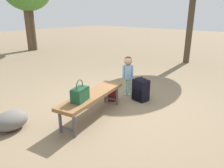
{
  "coord_description": "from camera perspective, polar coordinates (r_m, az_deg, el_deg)",
  "views": [
    {
      "loc": [
        -3.14,
        -2.57,
        1.84
      ],
      "look_at": [
        -0.03,
        0.11,
        0.45
      ],
      "focal_mm": 34.25,
      "sensor_mm": 36.0,
      "label": 1
    }
  ],
  "objects": [
    {
      "name": "child_standing",
      "position": [
        4.83,
        4.27,
        3.81
      ],
      "size": [
        0.19,
        0.2,
        0.9
      ],
      "color": "#B2D8B2",
      "rests_on": "ground"
    },
    {
      "name": "park_bench",
      "position": [
        3.85,
        -5.35,
        -3.42
      ],
      "size": [
        1.65,
        0.72,
        0.45
      ],
      "color": "brown",
      "rests_on": "ground"
    },
    {
      "name": "ground_plane",
      "position": [
        4.45,
        1.28,
        -5.69
      ],
      "size": [
        40.0,
        40.0,
        0.0
      ],
      "primitive_type": "plane",
      "color": "#7F6B51",
      "rests_on": "ground"
    },
    {
      "name": "backpack_large",
      "position": [
        4.65,
        7.68,
        -1.2
      ],
      "size": [
        0.32,
        0.35,
        0.54
      ],
      "color": "black",
      "rests_on": "ground"
    },
    {
      "name": "backpack_small",
      "position": [
        4.66,
        0.16,
        -2.06
      ],
      "size": [
        0.28,
        0.25,
        0.38
      ],
      "color": "maroon",
      "rests_on": "ground"
    },
    {
      "name": "trail_rock",
      "position": [
        3.91,
        -25.43,
        -8.8
      ],
      "size": [
        0.56,
        0.44,
        0.31
      ],
      "color": "#605B56",
      "rests_on": "ground"
    },
    {
      "name": "handbag",
      "position": [
        3.51,
        -8.54,
        -2.57
      ],
      "size": [
        0.36,
        0.27,
        0.37
      ],
      "color": "#1E4C2D",
      "rests_on": "park_bench"
    }
  ]
}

